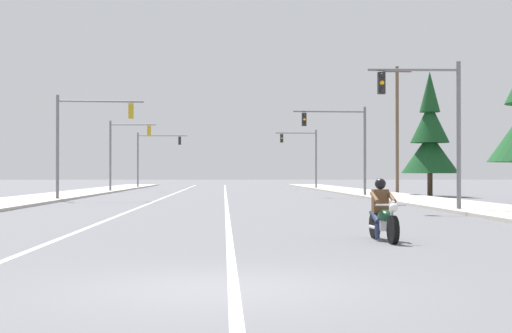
# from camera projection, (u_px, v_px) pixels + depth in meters

# --- Properties ---
(ground_plane) EXTENTS (400.00, 400.00, 0.00)m
(ground_plane) POSITION_uv_depth(u_px,v_px,m) (220.00, 288.00, 10.20)
(ground_plane) COLOR #5B5B60
(lane_stripe_center) EXTENTS (0.16, 100.00, 0.01)m
(lane_stripe_center) POSITION_uv_depth(u_px,v_px,m) (226.00, 195.00, 55.16)
(lane_stripe_center) COLOR beige
(lane_stripe_center) RESTS_ON ground
(lane_stripe_left) EXTENTS (0.16, 100.00, 0.01)m
(lane_stripe_left) POSITION_uv_depth(u_px,v_px,m) (170.00, 195.00, 54.98)
(lane_stripe_left) COLOR beige
(lane_stripe_left) RESTS_ON ground
(sidewalk_kerb_right) EXTENTS (4.40, 110.00, 0.14)m
(sidewalk_kerb_right) POSITION_uv_depth(u_px,v_px,m) (389.00, 196.00, 50.64)
(sidewalk_kerb_right) COLOR #ADA89E
(sidewalk_kerb_right) RESTS_ON ground
(sidewalk_kerb_left) EXTENTS (4.40, 110.00, 0.14)m
(sidewalk_kerb_left) POSITION_uv_depth(u_px,v_px,m) (53.00, 197.00, 49.67)
(sidewalk_kerb_left) COLOR #ADA89E
(sidewalk_kerb_left) RESTS_ON ground
(motorcycle_with_rider) EXTENTS (0.70, 2.19, 1.46)m
(motorcycle_with_rider) POSITION_uv_depth(u_px,v_px,m) (383.00, 216.00, 17.41)
(motorcycle_with_rider) COLOR black
(motorcycle_with_rider) RESTS_ON ground
(traffic_signal_near_right) EXTENTS (3.84, 0.37, 6.20)m
(traffic_signal_near_right) POSITION_uv_depth(u_px,v_px,m) (433.00, 114.00, 30.70)
(traffic_signal_near_right) COLOR slate
(traffic_signal_near_right) RESTS_ON ground
(traffic_signal_near_left) EXTENTS (5.08, 0.62, 6.20)m
(traffic_signal_near_left) POSITION_uv_depth(u_px,v_px,m) (83.00, 131.00, 43.90)
(traffic_signal_near_left) COLOR slate
(traffic_signal_near_left) RESTS_ON ground
(traffic_signal_mid_right) EXTENTS (5.07, 0.57, 6.20)m
(traffic_signal_mid_right) POSITION_uv_depth(u_px,v_px,m) (344.00, 137.00, 51.30)
(traffic_signal_mid_right) COLOR slate
(traffic_signal_mid_right) RESTS_ON ground
(traffic_signal_mid_left) EXTENTS (4.05, 0.42, 6.20)m
(traffic_signal_mid_left) POSITION_uv_depth(u_px,v_px,m) (123.00, 146.00, 64.83)
(traffic_signal_mid_left) COLOR slate
(traffic_signal_mid_left) RESTS_ON ground
(traffic_signal_far_right) EXTENTS (4.36, 0.54, 6.20)m
(traffic_signal_far_right) POSITION_uv_depth(u_px,v_px,m) (305.00, 150.00, 78.01)
(traffic_signal_far_right) COLOR slate
(traffic_signal_far_right) RESTS_ON ground
(traffic_signal_far_left) EXTENTS (5.56, 0.37, 6.20)m
(traffic_signal_far_left) POSITION_uv_depth(u_px,v_px,m) (152.00, 151.00, 83.33)
(traffic_signal_far_left) COLOR slate
(traffic_signal_far_left) RESTS_ON ground
(utility_pole_right_far) EXTENTS (2.30, 0.26, 10.15)m
(utility_pole_right_far) POSITION_uv_depth(u_px,v_px,m) (397.00, 127.00, 59.48)
(utility_pole_right_far) COLOR brown
(utility_pole_right_far) RESTS_ON ground
(conifer_tree_right_verge_far) EXTENTS (3.96, 3.96, 8.72)m
(conifer_tree_right_verge_far) POSITION_uv_depth(u_px,v_px,m) (430.00, 139.00, 51.97)
(conifer_tree_right_verge_far) COLOR #423023
(conifer_tree_right_verge_far) RESTS_ON ground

